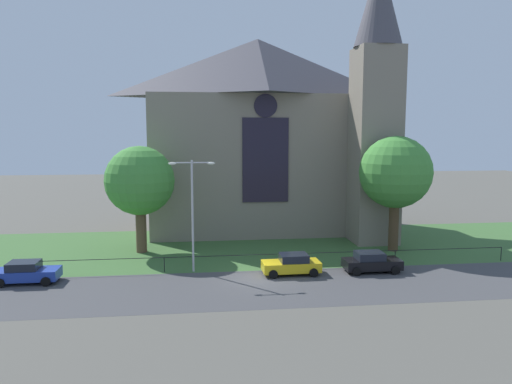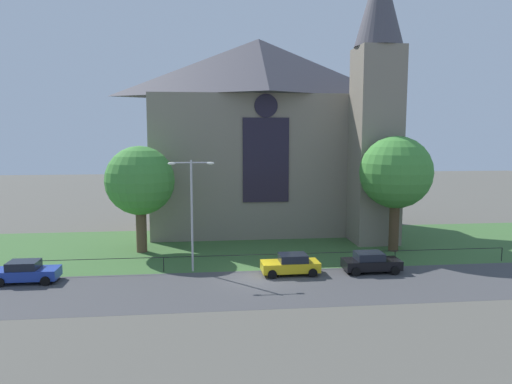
{
  "view_description": "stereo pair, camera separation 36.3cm",
  "coord_description": "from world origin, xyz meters",
  "px_view_note": "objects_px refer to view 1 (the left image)",
  "views": [
    {
      "loc": [
        -3.93,
        -32.68,
        10.28
      ],
      "look_at": [
        0.95,
        8.0,
        5.21
      ],
      "focal_mm": 33.63,
      "sensor_mm": 36.0,
      "label": 1
    },
    {
      "loc": [
        -3.57,
        -32.73,
        10.28
      ],
      "look_at": [
        0.95,
        8.0,
        5.21
      ],
      "focal_mm": 33.63,
      "sensor_mm": 36.0,
      "label": 2
    }
  ],
  "objects_px": {
    "tree_left_near": "(140,181)",
    "streetlamp_near": "(192,201)",
    "tree_right_near": "(396,173)",
    "parked_car_black": "(371,262)",
    "church_building": "(266,133)",
    "parked_car_yellow": "(292,264)",
    "parked_car_blue": "(27,272)"
  },
  "relations": [
    {
      "from": "streetlamp_near",
      "to": "parked_car_blue",
      "type": "xyz_separation_m",
      "value": [
        -11.38,
        -1.43,
        -4.54
      ]
    },
    {
      "from": "parked_car_black",
      "to": "parked_car_blue",
      "type": "bearing_deg",
      "value": 179.4
    },
    {
      "from": "tree_right_near",
      "to": "parked_car_black",
      "type": "xyz_separation_m",
      "value": [
        -4.22,
        -6.06,
        -6.11
      ]
    },
    {
      "from": "church_building",
      "to": "tree_right_near",
      "type": "height_order",
      "value": "church_building"
    },
    {
      "from": "church_building",
      "to": "streetlamp_near",
      "type": "xyz_separation_m",
      "value": [
        -7.57,
        -15.36,
        -4.99
      ]
    },
    {
      "from": "tree_right_near",
      "to": "parked_car_black",
      "type": "relative_size",
      "value": 2.39
    },
    {
      "from": "tree_left_near",
      "to": "streetlamp_near",
      "type": "distance_m",
      "value": 7.92
    },
    {
      "from": "church_building",
      "to": "tree_right_near",
      "type": "distance_m",
      "value": 15.1
    },
    {
      "from": "church_building",
      "to": "tree_right_near",
      "type": "xyz_separation_m",
      "value": [
        9.79,
        -10.97,
        -3.42
      ]
    },
    {
      "from": "tree_right_near",
      "to": "tree_left_near",
      "type": "relative_size",
      "value": 1.09
    },
    {
      "from": "streetlamp_near",
      "to": "parked_car_black",
      "type": "bearing_deg",
      "value": -7.26
    },
    {
      "from": "tree_left_near",
      "to": "parked_car_blue",
      "type": "relative_size",
      "value": 2.19
    },
    {
      "from": "tree_right_near",
      "to": "parked_car_yellow",
      "type": "xyz_separation_m",
      "value": [
        -10.23,
        -5.97,
        -6.11
      ]
    },
    {
      "from": "parked_car_blue",
      "to": "parked_car_black",
      "type": "distance_m",
      "value": 24.53
    },
    {
      "from": "tree_right_near",
      "to": "parked_car_yellow",
      "type": "bearing_deg",
      "value": -149.72
    },
    {
      "from": "parked_car_blue",
      "to": "parked_car_yellow",
      "type": "bearing_deg",
      "value": -0.25
    },
    {
      "from": "streetlamp_near",
      "to": "parked_car_yellow",
      "type": "xyz_separation_m",
      "value": [
        7.14,
        -1.58,
        -4.54
      ]
    },
    {
      "from": "tree_left_near",
      "to": "streetlamp_near",
      "type": "height_order",
      "value": "tree_left_near"
    },
    {
      "from": "streetlamp_near",
      "to": "parked_car_yellow",
      "type": "height_order",
      "value": "streetlamp_near"
    },
    {
      "from": "church_building",
      "to": "parked_car_yellow",
      "type": "relative_size",
      "value": 6.14
    },
    {
      "from": "church_building",
      "to": "parked_car_black",
      "type": "distance_m",
      "value": 20.3
    },
    {
      "from": "tree_left_near",
      "to": "parked_car_blue",
      "type": "xyz_separation_m",
      "value": [
        -6.86,
        -7.87,
        -5.43
      ]
    },
    {
      "from": "streetlamp_near",
      "to": "parked_car_black",
      "type": "xyz_separation_m",
      "value": [
        13.15,
        -1.67,
        -4.54
      ]
    },
    {
      "from": "parked_car_yellow",
      "to": "parked_car_black",
      "type": "distance_m",
      "value": 6.01
    },
    {
      "from": "tree_left_near",
      "to": "parked_car_black",
      "type": "relative_size",
      "value": 2.19
    },
    {
      "from": "parked_car_yellow",
      "to": "parked_car_blue",
      "type": "bearing_deg",
      "value": -1.6
    },
    {
      "from": "tree_right_near",
      "to": "streetlamp_near",
      "type": "xyz_separation_m",
      "value": [
        -17.37,
        -4.39,
        -1.57
      ]
    },
    {
      "from": "tree_left_near",
      "to": "parked_car_yellow",
      "type": "distance_m",
      "value": 15.16
    },
    {
      "from": "streetlamp_near",
      "to": "parked_car_yellow",
      "type": "relative_size",
      "value": 1.97
    },
    {
      "from": "church_building",
      "to": "parked_car_black",
      "type": "xyz_separation_m",
      "value": [
        5.58,
        -17.03,
        -9.53
      ]
    },
    {
      "from": "parked_car_blue",
      "to": "parked_car_black",
      "type": "bearing_deg",
      "value": -0.35
    },
    {
      "from": "parked_car_yellow",
      "to": "parked_car_black",
      "type": "xyz_separation_m",
      "value": [
        6.01,
        -0.09,
        0.0
      ]
    }
  ]
}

